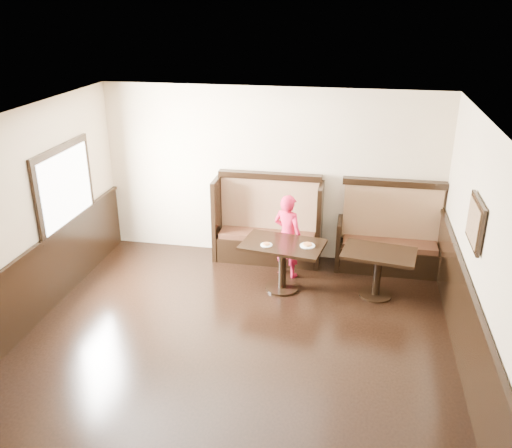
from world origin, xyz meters
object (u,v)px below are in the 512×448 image
(table_main, at_px, (283,254))
(table_neighbor, at_px, (378,263))
(booth_main, at_px, (268,229))
(booth_neighbor, at_px, (389,241))
(child, at_px, (288,236))

(table_main, xyz_separation_m, table_neighbor, (1.38, 0.05, -0.04))
(booth_main, bearing_deg, booth_neighbor, -0.05)
(booth_main, height_order, child, booth_main)
(booth_neighbor, bearing_deg, booth_main, 179.95)
(booth_neighbor, relative_size, table_main, 1.31)
(table_main, bearing_deg, child, 97.40)
(table_neighbor, bearing_deg, child, 172.12)
(booth_main, distance_m, booth_neighbor, 1.95)
(booth_main, height_order, table_main, booth_main)
(child, bearing_deg, booth_neighbor, -136.43)
(child, bearing_deg, table_main, 113.48)
(booth_main, xyz_separation_m, child, (0.39, -0.53, 0.14))
(table_neighbor, xyz_separation_m, child, (-1.36, 0.41, 0.14))
(booth_main, bearing_deg, table_neighbor, -27.97)
(booth_neighbor, bearing_deg, table_neighbor, -101.63)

